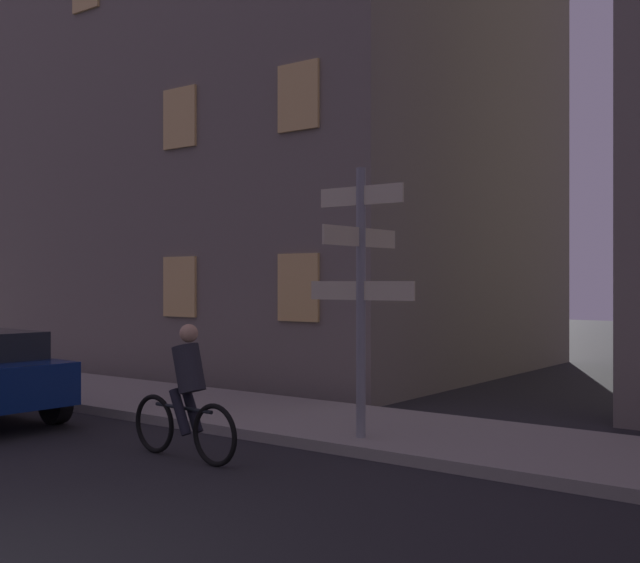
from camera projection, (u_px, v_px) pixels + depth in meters
The scene contains 4 objects.
sidewalk_kerb at pixel (406, 434), 10.52m from camera, with size 40.00×2.69×0.14m, color gray.
signpost at pixel (361, 280), 9.93m from camera, with size 1.56×1.60×3.40m.
cyclist at pixel (186, 397), 9.28m from camera, with size 1.82×0.35×1.61m.
building_left_block at pixel (275, 45), 20.38m from camera, with size 12.09×9.50×16.48m.
Camera 1 is at (5.41, -2.55, 2.12)m, focal length 44.21 mm.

